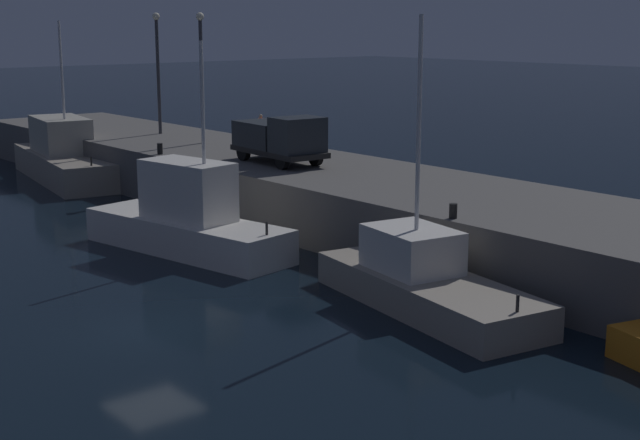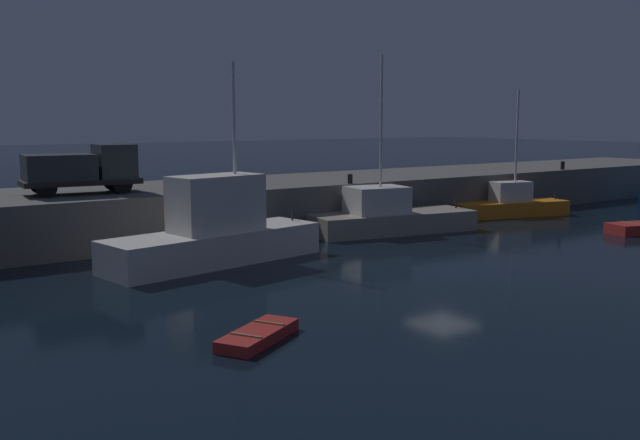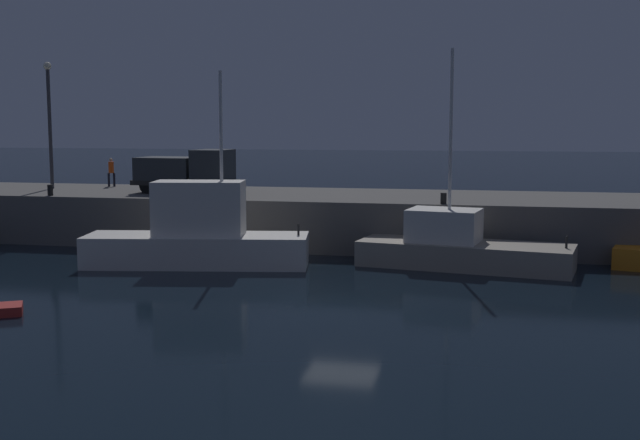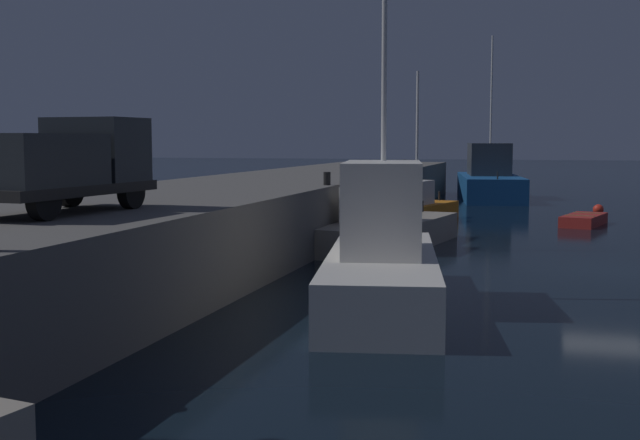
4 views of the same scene
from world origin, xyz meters
TOP-DOWN VIEW (x-y plane):
  - ground_plane at (0.00, 0.00)m, footprint 320.00×320.00m
  - pier_quay at (0.00, 14.03)m, footprint 78.19×8.38m
  - fishing_trawler_red at (32.93, 5.94)m, footprint 13.44×5.93m
  - fishing_boat_blue at (14.19, 8.60)m, footprint 8.13×4.05m
  - fishing_boat_white at (3.75, 7.97)m, footprint 9.46×4.52m
  - fishing_trawler_green at (-7.48, 5.97)m, footprint 10.00×4.37m
  - dinghy_orange_near at (14.91, 0.04)m, footprint 4.19×2.53m
  - mooring_buoy_near at (21.36, -1.03)m, footprint 0.61×0.61m
  - utility_truck at (-10.76, 13.22)m, footprint 5.49×2.62m
  - bollard_west at (2.90, 10.23)m, footprint 0.28×0.28m
  - bollard_central at (21.93, 10.37)m, footprint 0.28×0.28m

SIDE VIEW (x-z plane):
  - ground_plane at x=0.00m, z-range 0.00..0.00m
  - dinghy_orange_near at x=14.91m, z-range -0.02..0.57m
  - mooring_buoy_near at x=21.36m, z-range 0.00..0.61m
  - fishing_boat_blue at x=14.19m, z-range -3.22..4.63m
  - fishing_boat_white at x=3.75m, z-range -3.81..5.55m
  - pier_quay at x=0.00m, z-range 0.00..2.52m
  - fishing_trawler_green at x=-7.48m, z-range -2.92..5.51m
  - fishing_trawler_red at x=32.93m, z-range -4.44..7.31m
  - bollard_west at x=2.90m, z-range 2.52..3.03m
  - bollard_central at x=21.93m, z-range 2.52..3.09m
  - utility_truck at x=-10.76m, z-range 2.57..4.89m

